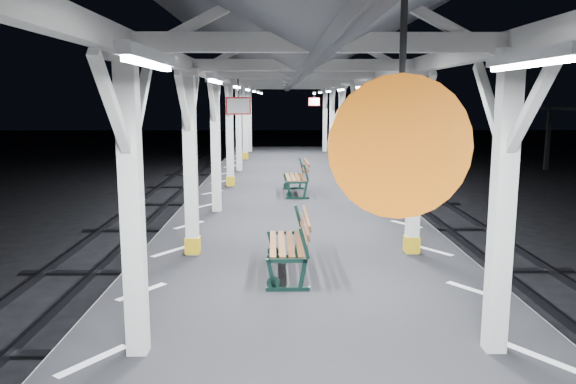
{
  "coord_description": "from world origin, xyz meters",
  "views": [
    {
      "loc": [
        -0.42,
        -7.93,
        3.82
      ],
      "look_at": [
        -0.27,
        1.72,
        2.2
      ],
      "focal_mm": 35.0,
      "sensor_mm": 36.0,
      "label": 1
    }
  ],
  "objects": [
    {
      "name": "canopy",
      "position": [
        0.0,
        -0.01,
        4.56
      ],
      "size": [
        5.4,
        49.0,
        4.65
      ],
      "color": "silver",
      "rests_on": "platform"
    },
    {
      "name": "ground",
      "position": [
        0.0,
        0.0,
        0.0
      ],
      "size": [
        120.0,
        120.0,
        0.0
      ],
      "primitive_type": "plane",
      "color": "black",
      "rests_on": "ground"
    },
    {
      "name": "bench_mid",
      "position": [
        -0.2,
        0.87,
        1.52
      ],
      "size": [
        0.7,
        1.81,
        0.98
      ],
      "rotation": [
        0.0,
        0.0,
        0.01
      ],
      "color": "#122D26",
      "rests_on": "platform"
    },
    {
      "name": "platform",
      "position": [
        0.0,
        0.0,
        0.5
      ],
      "size": [
        6.0,
        50.0,
        1.0
      ],
      "primitive_type": "cube",
      "color": "black",
      "rests_on": "ground"
    },
    {
      "name": "hazard_stripes_right",
      "position": [
        2.45,
        0.0,
        1.0
      ],
      "size": [
        1.0,
        48.0,
        0.01
      ],
      "primitive_type": "cube",
      "color": "silver",
      "rests_on": "platform"
    },
    {
      "name": "bench_far",
      "position": [
        0.16,
        8.52,
        1.53
      ],
      "size": [
        0.75,
        1.86,
        0.99
      ],
      "rotation": [
        0.0,
        0.0,
        0.03
      ],
      "color": "#122D26",
      "rests_on": "platform"
    },
    {
      "name": "hazard_stripes_left",
      "position": [
        -2.45,
        0.0,
        1.0
      ],
      "size": [
        1.0,
        48.0,
        0.01
      ],
      "primitive_type": "cube",
      "color": "silver",
      "rests_on": "platform"
    }
  ]
}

